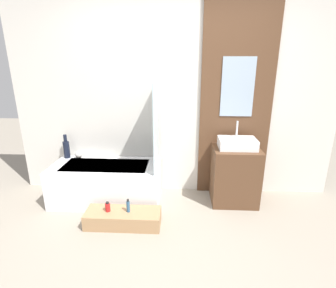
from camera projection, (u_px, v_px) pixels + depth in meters
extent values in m
plane|color=gray|center=(166.00, 272.00, 2.28)|extent=(12.00, 12.00, 0.00)
cube|color=silver|center=(173.00, 97.00, 3.38)|extent=(4.20, 0.06, 2.60)
cube|color=brown|center=(236.00, 98.00, 3.29)|extent=(0.90, 0.03, 2.60)
cube|color=#9EB2C6|center=(238.00, 87.00, 3.23)|extent=(0.40, 0.01, 0.73)
cube|color=white|center=(107.00, 183.00, 3.39)|extent=(1.37, 0.65, 0.49)
cube|color=silver|center=(105.00, 165.00, 3.32)|extent=(1.06, 0.46, 0.01)
cube|color=silver|center=(156.00, 125.00, 3.12)|extent=(0.01, 0.61, 1.05)
cube|color=#A87F56|center=(123.00, 218.00, 2.91)|extent=(0.83, 0.30, 0.17)
cube|color=brown|center=(235.00, 175.00, 3.33)|extent=(0.57, 0.48, 0.73)
cube|color=white|center=(237.00, 143.00, 3.20)|extent=(0.45, 0.31, 0.12)
cylinder|color=silver|center=(237.00, 129.00, 3.23)|extent=(0.02, 0.02, 0.20)
cylinder|color=black|center=(67.00, 150.00, 3.53)|extent=(0.08, 0.08, 0.23)
cylinder|color=black|center=(65.00, 138.00, 3.49)|extent=(0.05, 0.05, 0.10)
sphere|color=silver|center=(79.00, 155.00, 3.54)|extent=(0.10, 0.10, 0.10)
cylinder|color=red|center=(108.00, 207.00, 2.88)|extent=(0.06, 0.06, 0.09)
cylinder|color=black|center=(107.00, 203.00, 2.86)|extent=(0.03, 0.03, 0.02)
cylinder|color=#2D567A|center=(128.00, 207.00, 2.86)|extent=(0.04, 0.04, 0.13)
cylinder|color=black|center=(128.00, 200.00, 2.84)|extent=(0.02, 0.02, 0.03)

